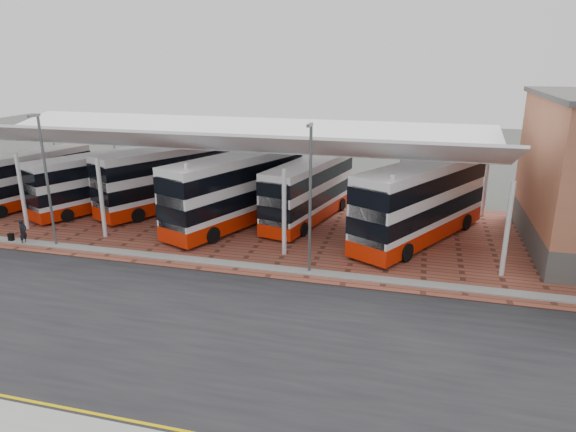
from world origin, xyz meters
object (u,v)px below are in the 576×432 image
bus_1 (98,182)px  bus_3 (236,191)px  bus_5 (421,202)px  bus_0 (29,180)px  pedestrian (23,232)px  bus_2 (169,178)px  bus_4 (309,191)px

bus_1 → bus_3: (11.42, -0.89, 0.31)m
bus_5 → bus_1: bearing=-153.5°
bus_0 → bus_5: 29.38m
bus_5 → pedestrian: size_ratio=7.43×
bus_1 → bus_3: 11.46m
bus_3 → bus_0: bearing=-159.2°
bus_3 → pedestrian: bearing=-126.4°
pedestrian → bus_0: bearing=36.7°
bus_3 → bus_5: bearing=22.5°
bus_3 → pedestrian: size_ratio=7.47×
bus_2 → pedestrian: bus_2 is taller
bus_0 → bus_1: bearing=20.9°
bus_1 → pedestrian: bearing=-64.9°
bus_5 → bus_0: bearing=-152.1°
bus_2 → bus_3: bearing=7.5°
bus_2 → bus_3: 6.73m
bus_1 → pedestrian: bus_1 is taller
bus_0 → bus_4: 21.82m
bus_1 → bus_2: size_ratio=0.91×
bus_0 → bus_2: bearing=26.5°
bus_4 → bus_5: bus_5 is taller
bus_1 → bus_0: bearing=-149.9°
bus_3 → bus_4: (4.58, 2.23, -0.28)m
bus_2 → bus_5: 18.64m
bus_1 → bus_3: size_ratio=0.86×
pedestrian → bus_5: bearing=-74.2°
bus_0 → pedestrian: size_ratio=6.48×
pedestrian → bus_1: bearing=-1.0°
bus_0 → bus_3: bearing=14.7°
bus_3 → bus_4: bearing=48.0°
bus_4 → bus_3: bearing=-141.1°
pedestrian → bus_3: bearing=-59.4°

